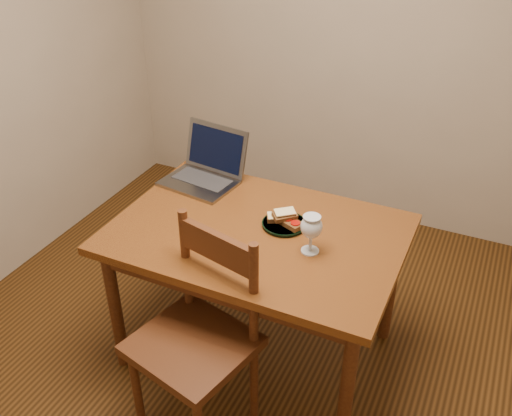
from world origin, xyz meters
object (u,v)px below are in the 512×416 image
at_px(chair, 196,331).
at_px(laptop, 207,167).
at_px(plate, 284,224).
at_px(table, 257,246).
at_px(milk_glass, 311,234).

xyz_separation_m(chair, laptop, (-0.39, 0.82, 0.28)).
distance_m(plate, laptop, 0.59).
height_order(plate, laptop, laptop).
relative_size(plate, laptop, 0.51).
bearing_deg(chair, plate, 89.40).
bearing_deg(plate, table, -138.05).
bearing_deg(table, plate, 41.95).
distance_m(plate, milk_glass, 0.24).
height_order(plate, milk_glass, milk_glass).
distance_m(table, chair, 0.51).
relative_size(table, milk_glass, 7.21).
height_order(milk_glass, laptop, laptop).
relative_size(table, chair, 2.38).
bearing_deg(laptop, table, -29.26).
bearing_deg(chair, milk_glass, 67.39).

